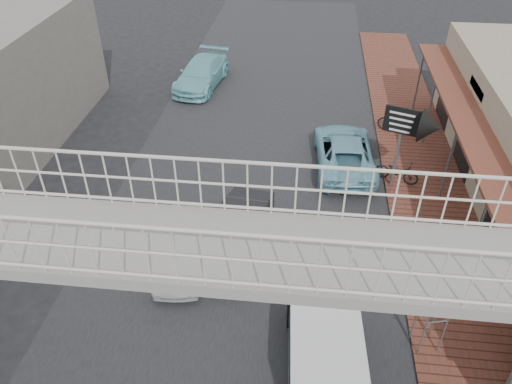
% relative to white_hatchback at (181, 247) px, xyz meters
% --- Properties ---
extents(ground, '(120.00, 120.00, 0.00)m').
position_rel_white_hatchback_xyz_m(ground, '(1.72, -0.73, -0.64)').
color(ground, black).
rests_on(ground, ground).
extents(road_strip, '(10.00, 60.00, 0.01)m').
position_rel_white_hatchback_xyz_m(road_strip, '(1.72, -0.73, -0.63)').
color(road_strip, black).
rests_on(road_strip, ground).
extents(sidewalk, '(3.00, 40.00, 0.10)m').
position_rel_white_hatchback_xyz_m(sidewalk, '(8.22, 2.27, -0.59)').
color(sidewalk, brown).
rests_on(sidewalk, ground).
extents(footbridge, '(16.40, 2.40, 6.34)m').
position_rel_white_hatchback_xyz_m(footbridge, '(1.72, -4.73, 2.54)').
color(footbridge, gray).
rests_on(footbridge, ground).
extents(white_hatchback, '(1.93, 3.88, 1.27)m').
position_rel_white_hatchback_xyz_m(white_hatchback, '(0.00, 0.00, 0.00)').
color(white_hatchback, silver).
rests_on(white_hatchback, ground).
extents(dark_sedan, '(1.88, 4.23, 1.35)m').
position_rel_white_hatchback_xyz_m(dark_sedan, '(1.72, 0.83, 0.04)').
color(dark_sedan, black).
rests_on(dark_sedan, ground).
extents(angkot_curb, '(2.49, 4.91, 1.33)m').
position_rel_white_hatchback_xyz_m(angkot_curb, '(5.16, 6.13, 0.03)').
color(angkot_curb, '#72B3C6').
rests_on(angkot_curb, ground).
extents(angkot_far, '(2.55, 4.95, 1.37)m').
position_rel_white_hatchback_xyz_m(angkot_far, '(-2.00, 13.07, 0.05)').
color(angkot_far, '#75C4CC').
rests_on(angkot_far, ground).
extents(angkot_van, '(1.90, 3.83, 1.83)m').
position_rel_white_hatchback_xyz_m(angkot_van, '(4.34, -3.37, 0.53)').
color(angkot_van, black).
rests_on(angkot_van, ground).
extents(motorcycle_near, '(1.74, 1.10, 0.87)m').
position_rel_white_hatchback_xyz_m(motorcycle_near, '(7.12, 5.13, -0.10)').
color(motorcycle_near, black).
rests_on(motorcycle_near, sidewalk).
extents(motorcycle_far, '(1.65, 0.91, 0.95)m').
position_rel_white_hatchback_xyz_m(motorcycle_far, '(7.50, 9.01, -0.06)').
color(motorcycle_far, black).
rests_on(motorcycle_far, sidewalk).
extents(street_clock, '(0.75, 0.67, 2.92)m').
position_rel_white_hatchback_xyz_m(street_clock, '(7.02, -2.40, 1.89)').
color(street_clock, '#59595B').
rests_on(street_clock, sidewalk).
extents(arrow_sign, '(2.01, 1.35, 3.33)m').
position_rel_white_hatchback_xyz_m(arrow_sign, '(7.68, 4.53, 2.15)').
color(arrow_sign, '#59595B').
rests_on(arrow_sign, sidewalk).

